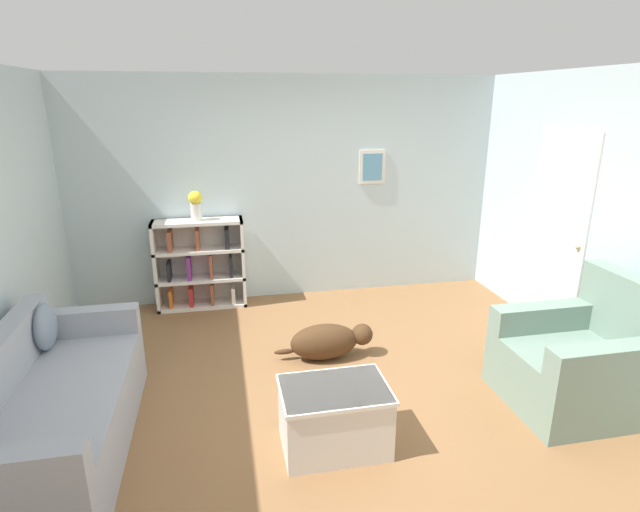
{
  "coord_description": "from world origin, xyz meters",
  "views": [
    {
      "loc": [
        -0.81,
        -3.57,
        2.33
      ],
      "look_at": [
        0.0,
        0.4,
        1.05
      ],
      "focal_mm": 28.0,
      "sensor_mm": 36.0,
      "label": 1
    }
  ],
  "objects_px": {
    "bookshelf": "(200,265)",
    "dog": "(328,341)",
    "couch": "(51,414)",
    "coffee_table": "(334,416)",
    "vase": "(196,204)",
    "recliner_chair": "(582,361)"
  },
  "relations": [
    {
      "from": "couch",
      "to": "vase",
      "type": "height_order",
      "value": "vase"
    },
    {
      "from": "vase",
      "to": "dog",
      "type": "bearing_deg",
      "value": -51.91
    },
    {
      "from": "bookshelf",
      "to": "coffee_table",
      "type": "bearing_deg",
      "value": -70.97
    },
    {
      "from": "vase",
      "to": "bookshelf",
      "type": "bearing_deg",
      "value": 86.67
    },
    {
      "from": "coffee_table",
      "to": "bookshelf",
      "type": "bearing_deg",
      "value": 109.03
    },
    {
      "from": "recliner_chair",
      "to": "coffee_table",
      "type": "distance_m",
      "value": 2.04
    },
    {
      "from": "couch",
      "to": "recliner_chair",
      "type": "relative_size",
      "value": 1.87
    },
    {
      "from": "recliner_chair",
      "to": "dog",
      "type": "relative_size",
      "value": 1.11
    },
    {
      "from": "couch",
      "to": "dog",
      "type": "relative_size",
      "value": 2.07
    },
    {
      "from": "coffee_table",
      "to": "vase",
      "type": "xyz_separation_m",
      "value": [
        -0.95,
        2.73,
        0.97
      ]
    },
    {
      "from": "vase",
      "to": "recliner_chair",
      "type": "bearing_deg",
      "value": -40.94
    },
    {
      "from": "bookshelf",
      "to": "dog",
      "type": "height_order",
      "value": "bookshelf"
    },
    {
      "from": "recliner_chair",
      "to": "bookshelf",
      "type": "bearing_deg",
      "value": 138.8
    },
    {
      "from": "recliner_chair",
      "to": "dog",
      "type": "xyz_separation_m",
      "value": [
        -1.81,
        1.09,
        -0.19
      ]
    },
    {
      "from": "bookshelf",
      "to": "dog",
      "type": "relative_size",
      "value": 1.11
    },
    {
      "from": "recliner_chair",
      "to": "coffee_table",
      "type": "xyz_separation_m",
      "value": [
        -2.03,
        -0.14,
        -0.11
      ]
    },
    {
      "from": "couch",
      "to": "dog",
      "type": "height_order",
      "value": "couch"
    },
    {
      "from": "bookshelf",
      "to": "dog",
      "type": "bearing_deg",
      "value": -52.35
    },
    {
      "from": "coffee_table",
      "to": "couch",
      "type": "bearing_deg",
      "value": 171.08
    },
    {
      "from": "bookshelf",
      "to": "couch",
      "type": "bearing_deg",
      "value": -110.68
    },
    {
      "from": "recliner_chair",
      "to": "dog",
      "type": "distance_m",
      "value": 2.11
    },
    {
      "from": "dog",
      "to": "vase",
      "type": "xyz_separation_m",
      "value": [
        -1.18,
        1.5,
        1.05
      ]
    }
  ]
}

